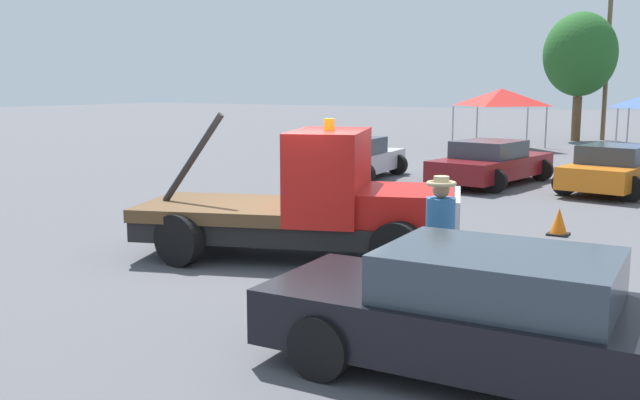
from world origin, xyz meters
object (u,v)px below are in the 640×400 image
object	(u,v)px
foreground_car	(518,320)
canopy_tent_red	(501,97)
parked_car_orange	(616,169)
tree_left	(580,55)
traffic_cone	(559,223)
parked_car_silver	(356,159)
parked_car_maroon	(491,163)
utility_pole	(607,54)
person_near_truck	(440,231)
tow_truck	(315,204)

from	to	relation	value
foreground_car	canopy_tent_red	xyz separation A→B (m)	(-8.05, 25.88, 1.76)
parked_car_orange	tree_left	distance (m)	19.75
parked_car_orange	traffic_cone	xyz separation A→B (m)	(-0.03, -6.73, -0.39)
parked_car_silver	parked_car_orange	xyz separation A→B (m)	(7.60, 1.15, 0.00)
parked_car_silver	parked_car_maroon	size ratio (longest dim) A/B	0.88
parked_car_maroon	tree_left	size ratio (longest dim) A/B	0.75
parked_car_maroon	utility_pole	xyz separation A→B (m)	(-0.21, 20.25, 3.97)
parked_car_silver	traffic_cone	bearing A→B (deg)	-131.60
person_near_truck	parked_car_silver	world-z (taller)	person_near_truck
person_near_truck	parked_car_maroon	size ratio (longest dim) A/B	0.35
canopy_tent_red	utility_pole	distance (m)	9.30
canopy_tent_red	traffic_cone	xyz separation A→B (m)	(6.78, -18.29, -2.16)
foreground_car	parked_car_maroon	size ratio (longest dim) A/B	1.08
tree_left	utility_pole	world-z (taller)	utility_pole
parked_car_maroon	tree_left	xyz separation A→B (m)	(-1.36, 18.95, 3.90)
parked_car_orange	utility_pole	xyz separation A→B (m)	(-3.70, 20.04, 3.97)
tow_truck	parked_car_maroon	bearing A→B (deg)	71.45
person_near_truck	canopy_tent_red	size ratio (longest dim) A/B	0.52
parked_car_maroon	parked_car_silver	bearing A→B (deg)	111.34
person_near_truck	parked_car_orange	size ratio (longest dim) A/B	0.38
parked_car_maroon	tree_left	bearing A→B (deg)	12.57
foreground_car	person_near_truck	size ratio (longest dim) A/B	3.04
person_near_truck	tow_truck	bearing A→B (deg)	-72.85
foreground_car	canopy_tent_red	world-z (taller)	canopy_tent_red
parked_car_silver	utility_pole	size ratio (longest dim) A/B	0.51
tree_left	traffic_cone	size ratio (longest dim) A/B	12.33
traffic_cone	foreground_car	bearing A→B (deg)	-80.45
parked_car_maroon	traffic_cone	distance (m)	7.39
foreground_car	tree_left	distance (m)	33.84
tree_left	utility_pole	size ratio (longest dim) A/B	0.78
parked_car_orange	tree_left	xyz separation A→B (m)	(-4.85, 18.74, 3.90)
foreground_car	person_near_truck	bearing A→B (deg)	127.91
parked_car_silver	traffic_cone	xyz separation A→B (m)	(7.57, -5.58, -0.39)
person_near_truck	tree_left	bearing A→B (deg)	-126.26
parked_car_orange	tow_truck	bearing A→B (deg)	172.38
parked_car_maroon	utility_pole	bearing A→B (deg)	9.06
utility_pole	foreground_car	bearing A→B (deg)	-81.81
parked_car_maroon	tow_truck	bearing A→B (deg)	-170.24
person_near_truck	canopy_tent_red	bearing A→B (deg)	-119.41
parked_car_silver	parked_car_maroon	bearing A→B (deg)	-82.33
canopy_tent_red	utility_pole	world-z (taller)	utility_pole
traffic_cone	utility_pole	world-z (taller)	utility_pole
person_near_truck	parked_car_maroon	world-z (taller)	person_near_truck
canopy_tent_red	person_near_truck	bearing A→B (deg)	-74.91
parked_car_maroon	canopy_tent_red	bearing A→B (deg)	24.20
person_near_truck	foreground_car	bearing A→B (deg)	85.56
foreground_car	utility_pole	distance (m)	34.94
tow_truck	person_near_truck	bearing A→B (deg)	-48.19
utility_pole	parked_car_orange	bearing A→B (deg)	-79.54
person_near_truck	utility_pole	distance (m)	32.84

